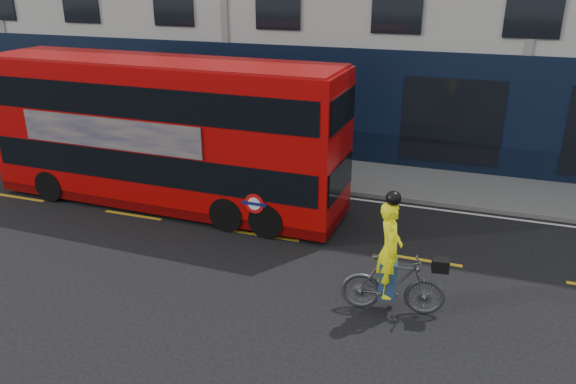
% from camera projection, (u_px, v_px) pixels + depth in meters
% --- Properties ---
extents(ground, '(120.00, 120.00, 0.00)m').
position_uv_depth(ground, '(100.00, 238.00, 14.41)').
color(ground, black).
rests_on(ground, ground).
extents(pavement, '(60.00, 3.00, 0.12)m').
position_uv_depth(pavement, '(212.00, 160.00, 20.10)').
color(pavement, slate).
rests_on(pavement, ground).
extents(kerb, '(60.00, 0.12, 0.13)m').
position_uv_depth(kerb, '(192.00, 173.00, 18.78)').
color(kerb, slate).
rests_on(kerb, ground).
extents(road_edge_line, '(58.00, 0.10, 0.01)m').
position_uv_depth(road_edge_line, '(188.00, 178.00, 18.54)').
color(road_edge_line, silver).
rests_on(road_edge_line, ground).
extents(lane_dashes, '(58.00, 0.12, 0.01)m').
position_uv_depth(lane_dashes, '(133.00, 215.00, 15.73)').
color(lane_dashes, gold).
rests_on(lane_dashes, ground).
extents(bus, '(10.45, 2.67, 4.18)m').
position_uv_depth(bus, '(165.00, 133.00, 15.76)').
color(bus, '#B10707').
rests_on(bus, ground).
extents(cyclist, '(2.12, 0.88, 2.59)m').
position_uv_depth(cyclist, '(392.00, 273.00, 11.02)').
color(cyclist, '#444749').
rests_on(cyclist, ground).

